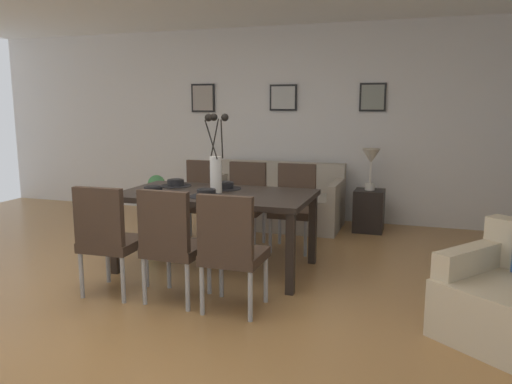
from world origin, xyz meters
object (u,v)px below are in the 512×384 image
Objects in this scene: bowl_far_right at (225,185)px; sofa at (275,204)px; bowl_near_left at (153,189)px; side_table at (369,211)px; dining_chair_far_left at (172,240)px; potted_plant at (155,198)px; framed_picture_right at (373,97)px; bowl_near_right at (176,182)px; framed_picture_left at (203,98)px; dining_table at (216,200)px; dining_chair_mid_right at (294,202)px; bowl_far_left at (206,192)px; dining_chair_near_left at (108,235)px; dining_chair_mid_left at (231,247)px; dining_chair_near_right at (200,197)px; table_lamp at (371,160)px; framed_picture_center at (283,98)px; centerpiece_vase at (216,163)px; dining_chair_far_right at (245,200)px.

bowl_far_right is 0.10× the size of sofa.
bowl_near_left is 2.83m from side_table.
dining_chair_far_left is 2.67m from potted_plant.
dining_chair_far_left is 3.66m from framed_picture_right.
side_table is 1.44× the size of framed_picture_right.
side_table is at bearing 43.72° from bowl_near_right.
bowl_far_right is at bearing -61.03° from framed_picture_left.
bowl_near_left is (-0.54, -0.22, 0.11)m from dining_table.
side_table is at bearing 12.26° from potted_plant.
dining_chair_mid_right is 5.41× the size of bowl_far_left.
bowl_far_left is (0.56, 0.71, 0.27)m from dining_chair_near_left.
framed_picture_right is (0.68, 3.30, 1.14)m from dining_chair_mid_left.
dining_chair_mid_right reaches higher than sofa.
dining_chair_mid_right is at bearing 1.16° from dining_chair_near_right.
dining_chair_near_right is 2.10m from side_table.
table_lamp reaches higher than bowl_far_left.
framed_picture_center is (-0.53, 1.47, 1.14)m from dining_chair_mid_right.
dining_chair_mid_right is at bearing 64.59° from bowl_far_left.
dining_chair_mid_left is at bearing -49.63° from potted_plant.
bowl_far_left is 1.00× the size of bowl_far_right.
centerpiece_vase is 4.32× the size of bowl_far_left.
dining_chair_mid_right is at bearing -12.73° from potted_plant.
bowl_near_right reaches higher than side_table.
dining_chair_mid_left reaches higher than bowl_near_right.
framed_picture_left reaches higher than dining_chair_near_right.
dining_chair_far_right and dining_chair_mid_left have the same top height.
bowl_far_left is at bearing -90.00° from framed_picture_center.
centerpiece_vase is at bearing -120.67° from dining_chair_mid_right.
dining_chair_mid_right is 1.93m from framed_picture_center.
centerpiece_vase is at bearing 55.35° from dining_table.
dining_chair_mid_right reaches higher than dining_table.
potted_plant is at bearing 136.74° from dining_table.
sofa is (0.61, 1.01, -0.23)m from dining_chair_near_right.
dining_chair_mid_right is 5.41× the size of bowl_far_right.
dining_chair_near_left is 3.39m from table_lamp.
bowl_far_left is at bearing -65.39° from framed_picture_left.
bowl_far_left is at bearing 125.63° from dining_chair_mid_left.
dining_chair_mid_left reaches higher than sofa.
dining_chair_mid_right is 0.90m from bowl_far_right.
framed_picture_right is (1.75, 3.30, 1.14)m from dining_chair_near_left.
sofa is 4.74× the size of framed_picture_right.
bowl_far_right is at bearing -118.97° from framed_picture_right.
dining_chair_mid_left is at bearing -61.48° from centerpiece_vase.
framed_picture_left is at bearing 116.63° from dining_table.
bowl_far_right is 2.60m from framed_picture_right.
dining_chair_far_left is at bearing 176.26° from dining_chair_mid_left.
table_lamp is 1.35× the size of framed_picture_center.
potted_plant is at bearing 119.53° from bowl_near_left.
dining_table is at bearing -124.65° from centerpiece_vase.
dining_chair_mid_left is (0.51, -0.03, 0.00)m from dining_chair_far_left.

